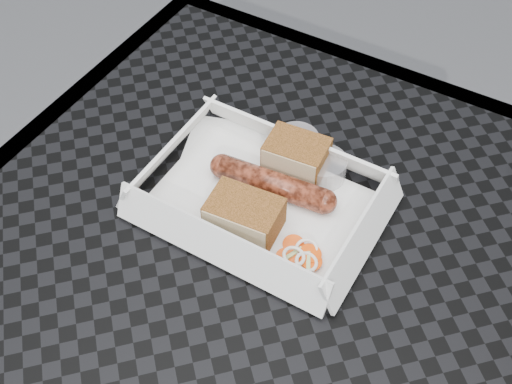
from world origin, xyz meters
TOP-DOWN VIEW (x-y plane):
  - patio_table at (0.00, 0.00)m, footprint 0.80×0.80m
  - food_tray at (-0.10, 0.11)m, footprint 0.22×0.15m
  - bratwurst at (-0.09, 0.13)m, footprint 0.15×0.04m
  - bread_near at (-0.09, 0.17)m, footprint 0.07×0.05m
  - bread_far at (-0.09, 0.07)m, footprint 0.08×0.06m
  - veg_garnish at (-0.03, 0.07)m, footprint 0.03×0.03m
  - napkin at (-0.16, 0.15)m, footprint 0.15×0.15m
  - condiment_cup_sauce at (-0.10, 0.19)m, footprint 0.05×0.05m
  - condiment_cup_empty at (-0.06, 0.17)m, footprint 0.05×0.05m

SIDE VIEW (x-z plane):
  - patio_table at x=0.00m, z-range 0.30..1.04m
  - napkin at x=-0.16m, z-range 0.74..0.75m
  - food_tray at x=-0.10m, z-range 0.74..0.75m
  - veg_garnish at x=-0.03m, z-range 0.75..0.75m
  - condiment_cup_sauce at x=-0.10m, z-range 0.74..0.78m
  - condiment_cup_empty at x=-0.06m, z-range 0.74..0.78m
  - bratwurst at x=-0.09m, z-range 0.75..0.78m
  - bread_far at x=-0.09m, z-range 0.75..0.79m
  - bread_near at x=-0.09m, z-range 0.75..0.79m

